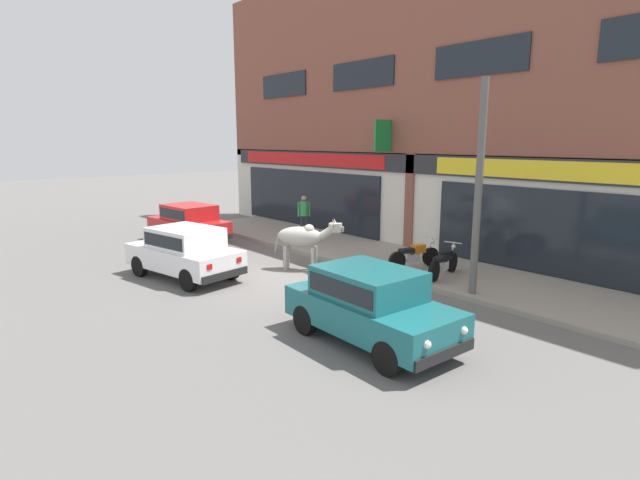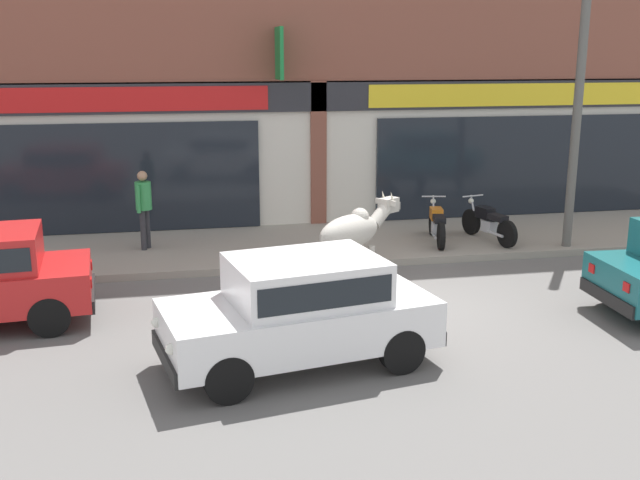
{
  "view_description": "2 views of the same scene",
  "coord_description": "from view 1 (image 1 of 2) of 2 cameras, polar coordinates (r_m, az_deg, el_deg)",
  "views": [
    {
      "loc": [
        11.21,
        -8.0,
        3.86
      ],
      "look_at": [
        0.57,
        1.0,
        1.06
      ],
      "focal_mm": 28.0,
      "sensor_mm": 36.0,
      "label": 1
    },
    {
      "loc": [
        -3.28,
        -11.17,
        4.04
      ],
      "look_at": [
        -0.87,
        1.0,
        0.91
      ],
      "focal_mm": 42.0,
      "sensor_mm": 36.0,
      "label": 2
    }
  ],
  "objects": [
    {
      "name": "car_1",
      "position": [
        9.65,
        5.72,
        -7.07
      ],
      "size": [
        3.66,
        1.71,
        1.46
      ],
      "color": "black",
      "rests_on": "ground"
    },
    {
      "name": "pedestrian",
      "position": [
        19.45,
        -1.85,
        3.28
      ],
      "size": [
        0.32,
        0.46,
        1.6
      ],
      "color": "#2D2D33",
      "rests_on": "sidewalk"
    },
    {
      "name": "car_0",
      "position": [
        19.62,
        -14.76,
        2.06
      ],
      "size": [
        3.72,
        1.9,
        1.46
      ],
      "color": "black",
      "rests_on": "ground"
    },
    {
      "name": "utility_pole",
      "position": [
        12.45,
        17.67,
        5.54
      ],
      "size": [
        0.18,
        0.18,
        5.14
      ],
      "primitive_type": "cylinder",
      "color": "#595651",
      "rests_on": "sidewalk"
    },
    {
      "name": "car_2",
      "position": [
        14.55,
        -15.22,
        -1.11
      ],
      "size": [
        3.8,
        2.22,
        1.46
      ],
      "color": "black",
      "rests_on": "ground"
    },
    {
      "name": "shop_building",
      "position": [
        17.86,
        11.17,
        14.83
      ],
      "size": [
        23.0,
        1.4,
        10.38
      ],
      "color": "brown",
      "rests_on": "ground"
    },
    {
      "name": "motorcycle_0",
      "position": [
        14.93,
        10.74,
        -1.73
      ],
      "size": [
        0.64,
        1.79,
        0.88
      ],
      "color": "black",
      "rests_on": "sidewalk"
    },
    {
      "name": "sidewalk",
      "position": [
        16.78,
        6.33,
        -1.75
      ],
      "size": [
        19.0,
        3.4,
        0.14
      ],
      "primitive_type": "cube",
      "color": "gray",
      "rests_on": "ground"
    },
    {
      "name": "motorcycle_1",
      "position": [
        14.2,
        13.95,
        -2.55
      ],
      "size": [
        0.65,
        1.79,
        0.88
      ],
      "color": "black",
      "rests_on": "sidewalk"
    },
    {
      "name": "ground_plane",
      "position": [
        14.3,
        -4.54,
        -4.32
      ],
      "size": [
        90.0,
        90.0,
        0.0
      ],
      "primitive_type": "plane",
      "color": "#605E5B"
    },
    {
      "name": "cow",
      "position": [
        14.9,
        -1.92,
        0.32
      ],
      "size": [
        1.85,
        1.45,
        1.61
      ],
      "color": "#9E998E",
      "rests_on": "ground"
    }
  ]
}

